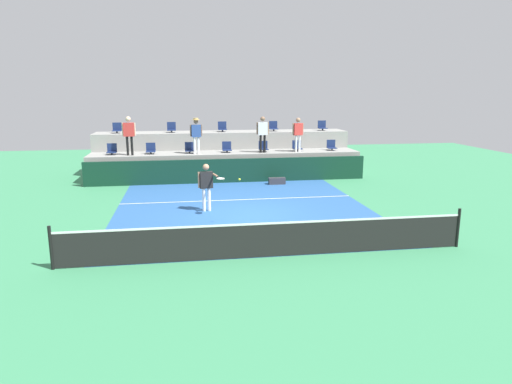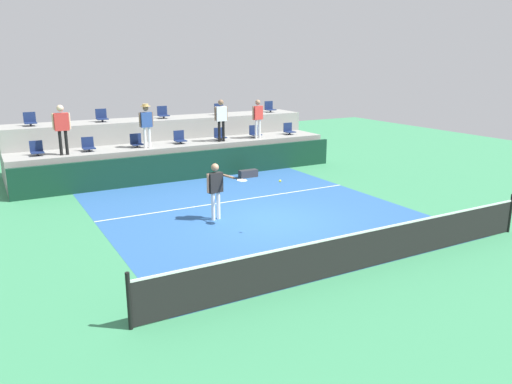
{
  "view_description": "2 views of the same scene",
  "coord_description": "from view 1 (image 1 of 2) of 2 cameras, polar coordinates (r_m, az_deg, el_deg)",
  "views": [
    {
      "loc": [
        -2.03,
        -14.81,
        4.11
      ],
      "look_at": [
        0.05,
        -1.64,
        1.19
      ],
      "focal_mm": 32.04,
      "sensor_mm": 36.0,
      "label": 1
    },
    {
      "loc": [
        -7.09,
        -11.87,
        4.56
      ],
      "look_at": [
        -1.03,
        -1.02,
        1.25
      ],
      "focal_mm": 34.92,
      "sensor_mm": 36.0,
      "label": 2
    }
  ],
  "objects": [
    {
      "name": "ground_plane",
      "position": [
        15.51,
        -1.14,
        -3.02
      ],
      "size": [
        40.0,
        40.0,
        0.0
      ],
      "primitive_type": "plane",
      "color": "#388456"
    },
    {
      "name": "court_inner_paint",
      "position": [
        16.46,
        -1.62,
        -2.1
      ],
      "size": [
        9.0,
        10.0,
        0.01
      ],
      "primitive_type": "cube",
      "color": "#285693",
      "rests_on": "ground_plane"
    },
    {
      "name": "court_service_line",
      "position": [
        17.81,
        -2.2,
        -0.97
      ],
      "size": [
        9.0,
        0.06,
        0.0
      ],
      "primitive_type": "cube",
      "color": "white",
      "rests_on": "ground_plane"
    },
    {
      "name": "tennis_net",
      "position": [
        11.58,
        1.57,
        -5.83
      ],
      "size": [
        10.48,
        0.08,
        1.07
      ],
      "color": "black",
      "rests_on": "ground_plane"
    },
    {
      "name": "sponsor_backboard",
      "position": [
        21.21,
        -3.37,
        2.67
      ],
      "size": [
        13.0,
        0.16,
        1.1
      ],
      "primitive_type": "cube",
      "color": "#0F3323",
      "rests_on": "ground_plane"
    },
    {
      "name": "seating_tier_lower",
      "position": [
        22.48,
        -3.7,
        3.41
      ],
      "size": [
        13.0,
        1.8,
        1.25
      ],
      "primitive_type": "cube",
      "color": "gray",
      "rests_on": "ground_plane"
    },
    {
      "name": "seating_tier_upper",
      "position": [
        24.19,
        -4.12,
        5.06
      ],
      "size": [
        13.0,
        1.8,
        2.1
      ],
      "primitive_type": "cube",
      "color": "gray",
      "rests_on": "ground_plane"
    },
    {
      "name": "stadium_chair_lower_far_left",
      "position": [
        22.45,
        -17.56,
        5.02
      ],
      "size": [
        0.44,
        0.4,
        0.52
      ],
      "color": "#2D2D33",
      "rests_on": "seating_tier_lower"
    },
    {
      "name": "stadium_chair_lower_left",
      "position": [
        22.26,
        -13.0,
        5.22
      ],
      "size": [
        0.44,
        0.4,
        0.52
      ],
      "color": "#2D2D33",
      "rests_on": "seating_tier_lower"
    },
    {
      "name": "stadium_chair_lower_mid_left",
      "position": [
        22.21,
        -8.29,
        5.39
      ],
      "size": [
        0.44,
        0.4,
        0.52
      ],
      "color": "#2D2D33",
      "rests_on": "seating_tier_lower"
    },
    {
      "name": "stadium_chair_lower_center",
      "position": [
        22.3,
        -3.66,
        5.52
      ],
      "size": [
        0.44,
        0.4,
        0.52
      ],
      "color": "#2D2D33",
      "rests_on": "seating_tier_lower"
    },
    {
      "name": "stadium_chair_lower_mid_right",
      "position": [
        22.54,
        0.93,
        5.61
      ],
      "size": [
        0.44,
        0.4,
        0.52
      ],
      "color": "#2D2D33",
      "rests_on": "seating_tier_lower"
    },
    {
      "name": "stadium_chair_lower_right",
      "position": [
        22.89,
        5.15,
        5.67
      ],
      "size": [
        0.44,
        0.4,
        0.52
      ],
      "color": "#2D2D33",
      "rests_on": "seating_tier_lower"
    },
    {
      "name": "stadium_chair_lower_far_right",
      "position": [
        23.38,
        9.41,
        5.7
      ],
      "size": [
        0.44,
        0.4,
        0.52
      ],
      "color": "#2D2D33",
      "rests_on": "seating_tier_lower"
    },
    {
      "name": "stadium_chair_upper_far_left",
      "position": [
        24.14,
        -16.97,
        7.56
      ],
      "size": [
        0.44,
        0.4,
        0.52
      ],
      "color": "#2D2D33",
      "rests_on": "seating_tier_upper"
    },
    {
      "name": "stadium_chair_upper_left",
      "position": [
        23.92,
        -10.51,
        7.85
      ],
      "size": [
        0.44,
        0.4,
        0.52
      ],
      "color": "#2D2D33",
      "rests_on": "seating_tier_upper"
    },
    {
      "name": "stadium_chair_upper_center",
      "position": [
        24.0,
        -4.22,
        8.03
      ],
      "size": [
        0.44,
        0.4,
        0.52
      ],
      "color": "#2D2D33",
      "rests_on": "seating_tier_upper"
    },
    {
      "name": "stadium_chair_upper_right",
      "position": [
        24.37,
        2.2,
        8.12
      ],
      "size": [
        0.44,
        0.4,
        0.52
      ],
      "color": "#2D2D33",
      "rests_on": "seating_tier_upper"
    },
    {
      "name": "stadium_chair_upper_far_right",
      "position": [
        25.03,
        8.27,
        8.12
      ],
      "size": [
        0.44,
        0.4,
        0.52
      ],
      "color": "#2D2D33",
      "rests_on": "seating_tier_upper"
    },
    {
      "name": "tennis_player",
      "position": [
        15.99,
        -6.18,
        1.17
      ],
      "size": [
        0.89,
        1.15,
        1.68
      ],
      "color": "white",
      "rests_on": "ground_plane"
    },
    {
      "name": "spectator_in_white",
      "position": [
        21.88,
        -15.59,
        7.25
      ],
      "size": [
        0.62,
        0.25,
        1.78
      ],
      "color": "black",
      "rests_on": "seating_tier_lower"
    },
    {
      "name": "spectator_with_hat",
      "position": [
        21.75,
        -7.48,
        7.43
      ],
      "size": [
        0.58,
        0.43,
        1.69
      ],
      "color": "white",
      "rests_on": "seating_tier_lower"
    },
    {
      "name": "spectator_leaning_on_rail",
      "position": [
        22.06,
        0.84,
        7.64
      ],
      "size": [
        0.6,
        0.24,
        1.73
      ],
      "color": "black",
      "rests_on": "seating_tier_lower"
    },
    {
      "name": "spectator_in_grey",
      "position": [
        22.42,
        5.26,
        7.54
      ],
      "size": [
        0.58,
        0.26,
        1.66
      ],
      "color": "white",
      "rests_on": "seating_tier_lower"
    },
    {
      "name": "tennis_ball",
      "position": [
        14.01,
        -2.07,
        1.57
      ],
      "size": [
        0.07,
        0.07,
        0.07
      ],
      "color": "#CCE033"
    },
    {
      "name": "equipment_bag",
      "position": [
        20.84,
        2.63,
        1.39
      ],
      "size": [
        0.76,
        0.28,
        0.3
      ],
      "primitive_type": "cube",
      "color": "#333338",
      "rests_on": "ground_plane"
    }
  ]
}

